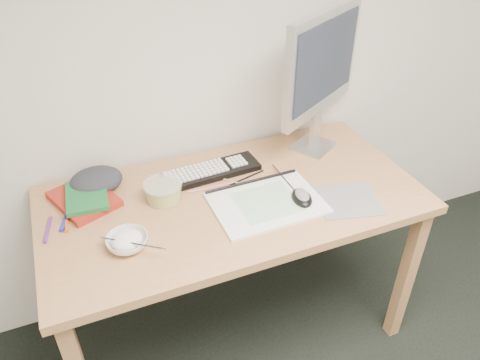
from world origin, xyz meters
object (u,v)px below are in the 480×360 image
Objects in this scene: keyboard at (211,171)px; rice_bowl at (127,242)px; desk at (233,214)px; sketchpad at (267,203)px; monitor at (322,67)px.

rice_bowl is (-0.39, -0.29, 0.01)m from keyboard.
sketchpad reaches higher than desk.
sketchpad is 0.29m from keyboard.
rice_bowl is (-0.87, -0.32, -0.34)m from monitor.
monitor reaches higher than keyboard.
monitor reaches higher than sketchpad.
desk is 10.43× the size of rice_bowl.
rice_bowl reaches higher than keyboard.
monitor is (0.48, 0.03, 0.35)m from keyboard.
keyboard is at bearing 98.28° from desk.
rice_bowl reaches higher than sketchpad.
desk is at bearing 16.29° from rice_bowl.
monitor is at bearing 20.20° from rice_bowl.
sketchpad is at bearing 3.51° from rice_bowl.
monitor is at bearing -0.03° from keyboard.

